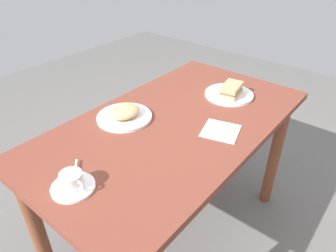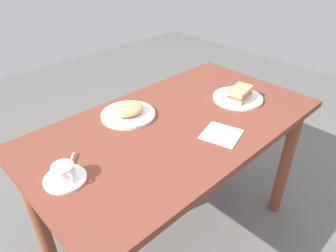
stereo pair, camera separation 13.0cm
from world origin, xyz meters
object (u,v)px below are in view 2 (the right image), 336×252
Objects in this scene: side_plate at (128,114)px; coffee_cup at (64,172)px; coffee_saucer at (65,179)px; sandwich_front at (240,93)px; napkin at (221,134)px; spoon at (70,164)px; sandwich_plate at (238,98)px; dining_table at (176,145)px.

coffee_cup is at bearing 24.82° from side_plate.
side_plate is (-0.42, -0.19, 0.00)m from coffee_saucer.
napkin is at bearing 22.38° from sandwich_front.
side_plate is at bearing -155.37° from coffee_saucer.
sandwich_plate is at bearing 172.43° from spoon.
coffee_cup is at bearing -18.22° from napkin.
dining_table is at bearing -9.28° from sandwich_plate.
sandwich_plate is 1.69× the size of coffee_saucer.
sandwich_front reaches higher than spoon.
napkin is (0.32, 0.14, -0.01)m from sandwich_plate.
coffee_saucer is 0.59× the size of side_plate.
sandwich_plate is 0.93m from coffee_saucer.
spoon is at bearing -130.71° from coffee_cup.
napkin is (-0.56, 0.26, -0.01)m from spoon.
coffee_saucer is 0.64m from napkin.
coffee_cup is at bearing 49.29° from spoon.
sandwich_front reaches higher than sandwich_plate.
coffee_cup is (0.91, -0.08, -0.00)m from sandwich_front.
sandwich_front is 0.98× the size of napkin.
coffee_saucer reaches higher than dining_table.
spoon is 0.40m from side_plate.
sandwich_plate is at bearing 170.72° from dining_table.
coffee_saucer is 0.47m from side_plate.
sandwich_front is 0.88m from spoon.
spoon is at bearing 20.39° from side_plate.
coffee_cup is 0.40× the size of side_plate.
side_plate is (0.50, -0.26, 0.00)m from sandwich_plate.
dining_table is 5.37× the size of side_plate.
dining_table is at bearing -72.05° from napkin.
side_plate is (0.12, -0.19, 0.14)m from dining_table.
napkin is at bearing 24.07° from sandwich_plate.
coffee_saucer is at bearing -18.36° from napkin.
sandwich_front is (0.01, 0.02, 0.04)m from sandwich_plate.
dining_table is at bearing 173.76° from spoon.
dining_table is 9.00× the size of napkin.
coffee_cup reaches higher than side_plate.
coffee_cup reaches higher than dining_table.
side_plate is (-0.42, -0.20, -0.03)m from coffee_cup.
dining_table is 5.41× the size of sandwich_plate.
coffee_cup reaches higher than sandwich_plate.
coffee_saucer reaches higher than napkin.
side_plate is (0.49, -0.27, -0.04)m from sandwich_front.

